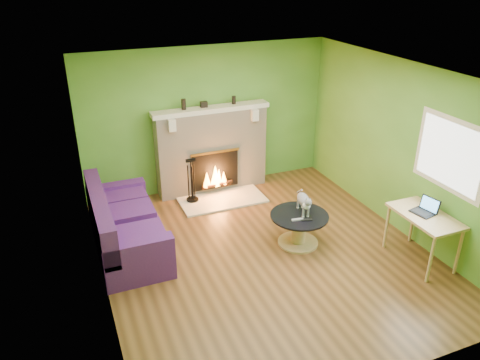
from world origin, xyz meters
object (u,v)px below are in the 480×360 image
(sofa, at_px, (123,227))
(coffee_table, at_px, (299,227))
(cat, at_px, (303,202))
(desk, at_px, (425,220))

(sofa, height_order, coffee_table, sofa)
(coffee_table, height_order, cat, cat)
(sofa, xyz_separation_m, desk, (3.81, -1.89, 0.29))
(desk, xyz_separation_m, cat, (-1.29, 1.07, 0.02))
(desk, height_order, cat, cat)
(coffee_table, xyz_separation_m, desk, (1.37, -1.02, 0.36))
(coffee_table, height_order, desk, desk)
(sofa, bearing_deg, cat, -18.01)
(sofa, distance_m, cat, 2.66)
(coffee_table, xyz_separation_m, cat, (0.08, 0.05, 0.38))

